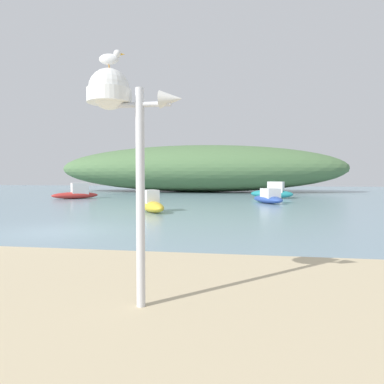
{
  "coord_description": "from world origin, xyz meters",
  "views": [
    {
      "loc": [
        6.76,
        -11.47,
        1.97
      ],
      "look_at": [
        4.02,
        5.52,
        1.2
      ],
      "focal_mm": 32.9,
      "sensor_mm": 36.0,
      "label": 1
    }
  ],
  "objects_px": {
    "motorboat_by_sandbar": "(273,192)",
    "motorboat_near_shore": "(77,193)",
    "seagull_on_radar": "(110,58)",
    "mast_structure": "(118,107)",
    "motorboat_mid_channel": "(152,204)",
    "motorboat_outer_mooring": "(268,198)"
  },
  "relations": [
    {
      "from": "motorboat_by_sandbar",
      "to": "motorboat_near_shore",
      "type": "bearing_deg",
      "value": -168.64
    },
    {
      "from": "seagull_on_radar",
      "to": "motorboat_near_shore",
      "type": "relative_size",
      "value": 0.09
    },
    {
      "from": "mast_structure",
      "to": "motorboat_near_shore",
      "type": "relative_size",
      "value": 0.84
    },
    {
      "from": "motorboat_mid_channel",
      "to": "motorboat_outer_mooring",
      "type": "xyz_separation_m",
      "value": [
        6.73,
        7.42,
        -0.03
      ]
    },
    {
      "from": "mast_structure",
      "to": "seagull_on_radar",
      "type": "relative_size",
      "value": 8.98
    },
    {
      "from": "motorboat_mid_channel",
      "to": "mast_structure",
      "type": "bearing_deg",
      "value": -76.03
    },
    {
      "from": "seagull_on_radar",
      "to": "mast_structure",
      "type": "bearing_deg",
      "value": -1.68
    },
    {
      "from": "motorboat_near_shore",
      "to": "motorboat_outer_mooring",
      "type": "relative_size",
      "value": 1.02
    },
    {
      "from": "mast_structure",
      "to": "motorboat_by_sandbar",
      "type": "distance_m",
      "value": 28.15
    },
    {
      "from": "motorboat_outer_mooring",
      "to": "mast_structure",
      "type": "bearing_deg",
      "value": -98.41
    },
    {
      "from": "motorboat_mid_channel",
      "to": "motorboat_outer_mooring",
      "type": "relative_size",
      "value": 0.79
    },
    {
      "from": "motorboat_near_shore",
      "to": "motorboat_by_sandbar",
      "type": "relative_size",
      "value": 0.96
    },
    {
      "from": "seagull_on_radar",
      "to": "motorboat_mid_channel",
      "type": "bearing_deg",
      "value": 103.6
    },
    {
      "from": "motorboat_outer_mooring",
      "to": "motorboat_by_sandbar",
      "type": "bearing_deg",
      "value": 83.45
    },
    {
      "from": "seagull_on_radar",
      "to": "motorboat_outer_mooring",
      "type": "relative_size",
      "value": 0.09
    },
    {
      "from": "motorboat_mid_channel",
      "to": "seagull_on_radar",
      "type": "bearing_deg",
      "value": -76.4
    },
    {
      "from": "motorboat_by_sandbar",
      "to": "motorboat_outer_mooring",
      "type": "bearing_deg",
      "value": -96.55
    },
    {
      "from": "seagull_on_radar",
      "to": "motorboat_by_sandbar",
      "type": "xyz_separation_m",
      "value": [
        4.0,
        27.77,
        -3.01
      ]
    },
    {
      "from": "motorboat_near_shore",
      "to": "motorboat_by_sandbar",
      "type": "bearing_deg",
      "value": 11.36
    },
    {
      "from": "motorboat_mid_channel",
      "to": "motorboat_near_shore",
      "type": "bearing_deg",
      "value": 133.67
    },
    {
      "from": "seagull_on_radar",
      "to": "motorboat_outer_mooring",
      "type": "height_order",
      "value": "seagull_on_radar"
    },
    {
      "from": "seagull_on_radar",
      "to": "motorboat_outer_mooring",
      "type": "xyz_separation_m",
      "value": [
        3.29,
        21.62,
        -3.15
      ]
    }
  ]
}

